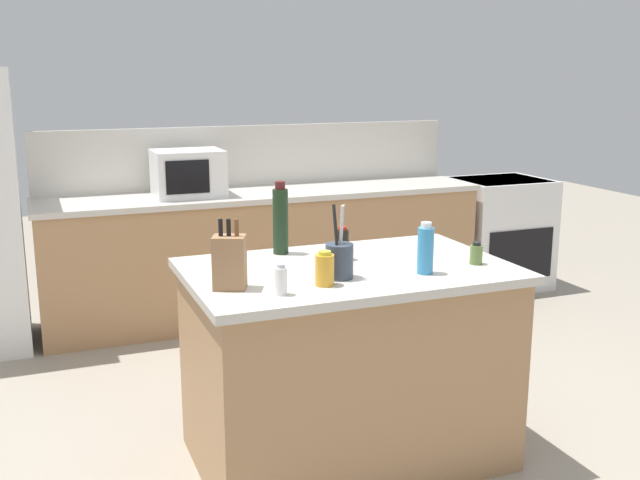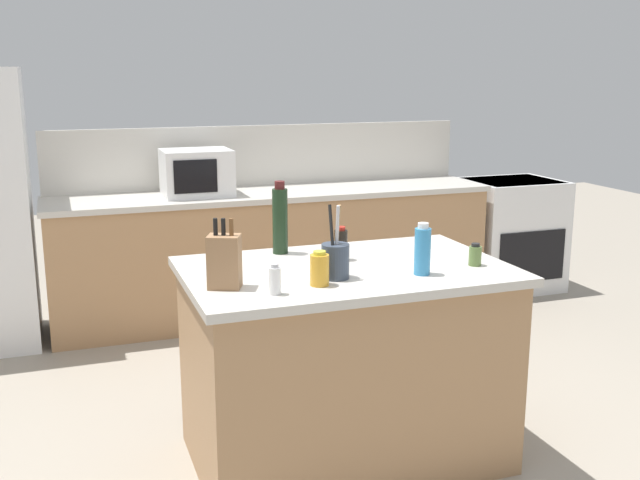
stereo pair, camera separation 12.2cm
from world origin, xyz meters
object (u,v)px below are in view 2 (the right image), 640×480
Objects in this scene: knife_block at (224,261)px; spice_jar_oregano at (475,255)px; utensil_crock at (335,260)px; range_oven at (510,234)px; salt_shaker at (275,280)px; dish_soap_bottle at (422,250)px; soy_sauce_bottle at (341,244)px; microwave at (197,173)px; wine_bottle at (280,220)px; honey_jar at (320,269)px.

spice_jar_oregano is (1.15, -0.03, -0.07)m from knife_block.
utensil_crock reaches higher than spice_jar_oregano.
salt_shaker reaches higher than range_oven.
knife_block is 0.86m from dish_soap_bottle.
salt_shaker is 0.62m from soy_sauce_bottle.
microwave reaches higher than range_oven.
knife_block is 2.80× the size of spice_jar_oregano.
soy_sauce_bottle is 0.43m from dish_soap_bottle.
dish_soap_bottle is (0.38, -0.07, 0.03)m from utensil_crock.
wine_bottle is at bearing 100.32° from utensil_crock.
dish_soap_bottle is (-2.09, -2.43, 0.58)m from range_oven.
salt_shaker reaches higher than spice_jar_oregano.
utensil_crock reaches higher than honey_jar.
utensil_crock reaches higher than salt_shaker.
utensil_crock is 2.01× the size of soy_sauce_bottle.
soy_sauce_bottle is at bearing 150.73° from spice_jar_oregano.
utensil_crock reaches higher than soy_sauce_bottle.
wine_bottle reaches higher than knife_block.
dish_soap_bottle is at bearing -56.08° from soy_sauce_bottle.
utensil_crock is at bearing 169.57° from dish_soap_bottle.
soy_sauce_bottle reaches higher than spice_jar_oregano.
microwave is 1.35× the size of wine_bottle.
microwave is at bearing 98.06° from soy_sauce_bottle.
spice_jar_oregano is 0.62m from soy_sauce_bottle.
wine_bottle is (-2.56, -1.85, 0.64)m from range_oven.
dish_soap_bottle is (0.86, -0.09, -0.01)m from knife_block.
wine_bottle is (-0.09, 0.51, 0.08)m from utensil_crock.
utensil_crock is (0.16, -2.36, -0.08)m from microwave.
wine_bottle is at bearing 89.28° from honey_jar.
range_oven is at bearing 43.46° from honey_jar.
microwave is at bearing 102.40° from dish_soap_bottle.
soy_sauce_bottle is at bearing 43.80° from salt_shaker.
soy_sauce_bottle reaches higher than honey_jar.
microwave is 2.49m from dish_soap_bottle.
range_oven is 3.17× the size of knife_block.
range_oven is 3.81m from knife_block.
range_oven is 2.87× the size of utensil_crock.
honey_jar is 0.92× the size of soy_sauce_bottle.
knife_block is at bearing 177.88° from utensil_crock.
salt_shaker is (-0.31, -0.14, -0.02)m from utensil_crock.
utensil_crock is at bearing 38.50° from honey_jar.
soy_sauce_bottle is at bearing -81.94° from microwave.
spice_jar_oregano is at bearing -29.27° from soy_sauce_bottle.
honey_jar is (-0.01, -0.59, -0.10)m from wine_bottle.
range_oven is 3.22m from wine_bottle.
soy_sauce_bottle is at bearing 123.92° from dish_soap_bottle.
wine_bottle reaches higher than dish_soap_bottle.
knife_block is at bearing -97.83° from microwave.
dish_soap_bottle is at bearing 1.20° from honey_jar.
honey_jar is 0.48m from dish_soap_bottle.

